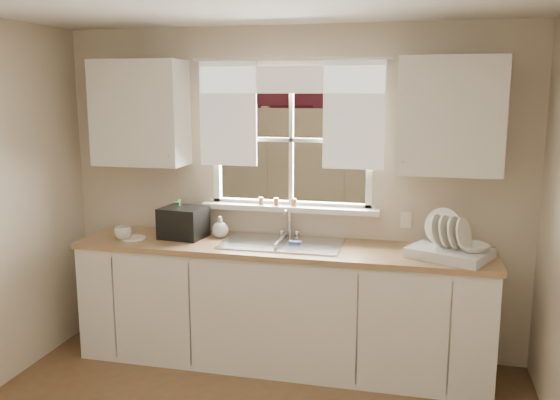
% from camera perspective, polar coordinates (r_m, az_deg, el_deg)
% --- Properties ---
extents(room_walls, '(3.62, 4.02, 2.50)m').
position_cam_1_polar(room_walls, '(2.65, -8.77, -6.86)').
color(room_walls, beige).
rests_on(room_walls, ground).
extents(window, '(1.38, 0.16, 1.06)m').
position_cam_1_polar(window, '(4.54, 1.04, 3.71)').
color(window, white).
rests_on(window, room_walls).
extents(curtains, '(1.50, 0.03, 0.81)m').
position_cam_1_polar(curtains, '(4.46, 0.91, 9.37)').
color(curtains, white).
rests_on(curtains, room_walls).
extents(base_cabinets, '(3.00, 0.62, 0.87)m').
position_cam_1_polar(base_cabinets, '(4.48, 0.09, -10.23)').
color(base_cabinets, silver).
rests_on(base_cabinets, ground).
extents(countertop, '(3.04, 0.65, 0.04)m').
position_cam_1_polar(countertop, '(4.34, 0.09, -4.61)').
color(countertop, '#98744C').
rests_on(countertop, base_cabinets).
extents(upper_cabinet_left, '(0.70, 0.33, 0.80)m').
position_cam_1_polar(upper_cabinet_left, '(4.73, -13.30, 8.14)').
color(upper_cabinet_left, silver).
rests_on(upper_cabinet_left, room_walls).
extents(upper_cabinet_right, '(0.70, 0.33, 0.80)m').
position_cam_1_polar(upper_cabinet_right, '(4.23, 16.05, 7.77)').
color(upper_cabinet_right, silver).
rests_on(upper_cabinet_right, room_walls).
extents(wall_outlet, '(0.08, 0.01, 0.12)m').
position_cam_1_polar(wall_outlet, '(4.48, 12.03, -1.86)').
color(wall_outlet, beige).
rests_on(wall_outlet, room_walls).
extents(sill_jars, '(0.30, 0.04, 0.06)m').
position_cam_1_polar(sill_jars, '(4.55, -0.29, -0.17)').
color(sill_jars, brown).
rests_on(sill_jars, window).
extents(backyard, '(20.00, 10.00, 6.13)m').
position_cam_1_polar(backyard, '(10.92, 11.90, 17.85)').
color(backyard, '#335421').
rests_on(backyard, ground).
extents(sink, '(0.88, 0.52, 0.40)m').
position_cam_1_polar(sink, '(4.39, 0.19, -5.16)').
color(sink, '#B7B7BC').
rests_on(sink, countertop).
extents(dish_rack, '(0.61, 0.56, 0.31)m').
position_cam_1_polar(dish_rack, '(4.16, 16.00, -4.45)').
color(dish_rack, silver).
rests_on(dish_rack, countertop).
extents(bowl, '(0.27, 0.27, 0.05)m').
position_cam_1_polar(bowl, '(4.12, 18.01, -4.36)').
color(bowl, silver).
rests_on(bowl, dish_rack).
extents(soap_bottle_a, '(0.13, 0.13, 0.28)m').
position_cam_1_polar(soap_bottle_a, '(4.67, -9.65, -1.66)').
color(soap_bottle_a, '#2D8C3E').
rests_on(soap_bottle_a, countertop).
extents(soap_bottle_b, '(0.10, 0.10, 0.18)m').
position_cam_1_polar(soap_bottle_b, '(4.70, -7.48, -2.14)').
color(soap_bottle_b, '#2F5EB2').
rests_on(soap_bottle_b, countertop).
extents(soap_bottle_c, '(0.16, 0.16, 0.16)m').
position_cam_1_polar(soap_bottle_c, '(4.57, -5.79, -2.58)').
color(soap_bottle_c, beige).
rests_on(soap_bottle_c, countertop).
extents(saucer, '(0.19, 0.19, 0.01)m').
position_cam_1_polar(saucer, '(4.65, -13.91, -3.58)').
color(saucer, white).
rests_on(saucer, countertop).
extents(cup, '(0.16, 0.16, 0.10)m').
position_cam_1_polar(cup, '(4.62, -14.89, -3.12)').
color(cup, beige).
rests_on(cup, countertop).
extents(black_appliance, '(0.35, 0.31, 0.23)m').
position_cam_1_polar(black_appliance, '(4.59, -9.28, -2.15)').
color(black_appliance, black).
rests_on(black_appliance, countertop).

